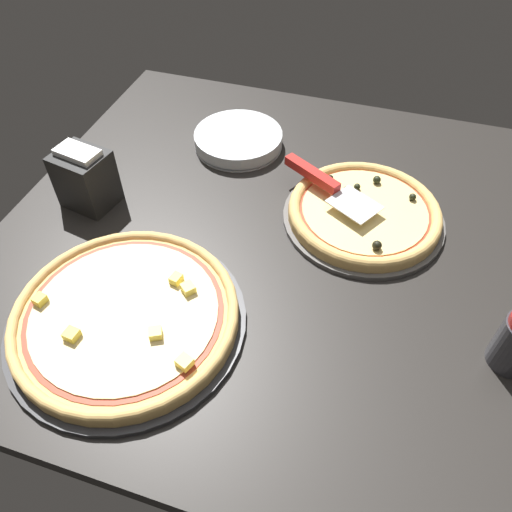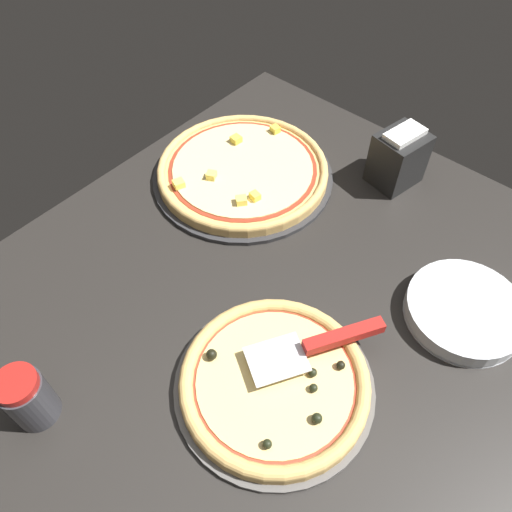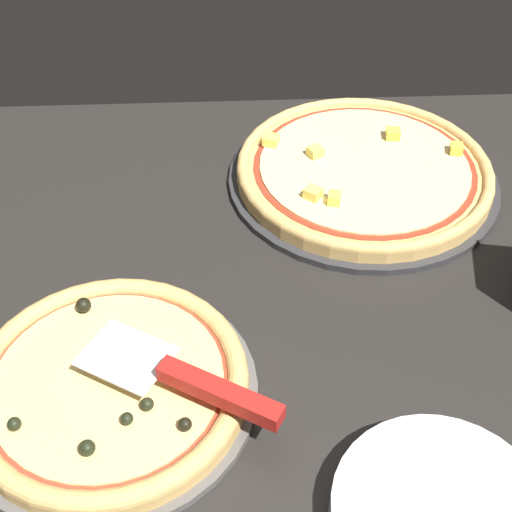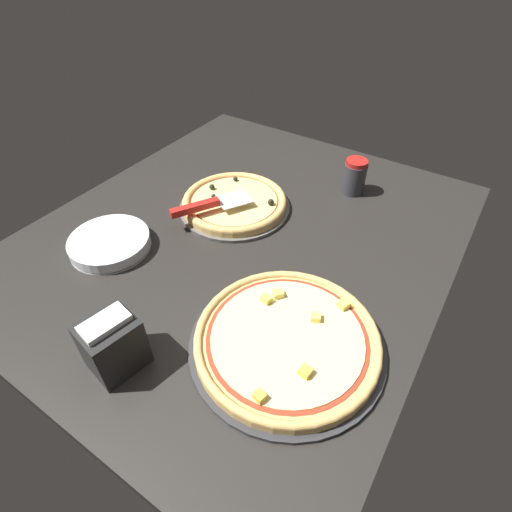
{
  "view_description": "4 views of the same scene",
  "coord_description": "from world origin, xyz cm",
  "px_view_note": "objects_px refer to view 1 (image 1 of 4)",
  "views": [
    {
      "loc": [
        -10.31,
        69.45,
        71.39
      ],
      "look_at": [
        8.53,
        9.93,
        3.0
      ],
      "focal_mm": 35.0,
      "sensor_mm": 36.0,
      "label": 1
    },
    {
      "loc": [
        -36.71,
        -29.43,
        78.17
      ],
      "look_at": [
        8.53,
        9.93,
        3.0
      ],
      "focal_mm": 35.0,
      "sensor_mm": 36.0,
      "label": 2
    },
    {
      "loc": [
        5.29,
        -57.65,
        66.17
      ],
      "look_at": [
        8.53,
        9.93,
        3.0
      ],
      "focal_mm": 50.0,
      "sensor_mm": 36.0,
      "label": 3
    },
    {
      "loc": [
        70.47,
        50.52,
        70.41
      ],
      "look_at": [
        8.53,
        9.93,
        3.0
      ],
      "focal_mm": 28.0,
      "sensor_mm": 36.0,
      "label": 4
    }
  ],
  "objects_px": {
    "serving_spatula": "(320,180)",
    "plate_stack": "(238,139)",
    "pizza_back": "(125,314)",
    "napkin_holder": "(85,178)",
    "pizza_front": "(364,212)"
  },
  "relations": [
    {
      "from": "pizza_front",
      "to": "serving_spatula",
      "type": "height_order",
      "value": "serving_spatula"
    },
    {
      "from": "serving_spatula",
      "to": "napkin_holder",
      "type": "xyz_separation_m",
      "value": [
        0.46,
        0.15,
        0.01
      ]
    },
    {
      "from": "serving_spatula",
      "to": "plate_stack",
      "type": "xyz_separation_m",
      "value": [
        0.23,
        -0.14,
        -0.04
      ]
    },
    {
      "from": "napkin_holder",
      "to": "plate_stack",
      "type": "bearing_deg",
      "value": -128.97
    },
    {
      "from": "pizza_front",
      "to": "napkin_holder",
      "type": "distance_m",
      "value": 0.58
    },
    {
      "from": "pizza_back",
      "to": "plate_stack",
      "type": "distance_m",
      "value": 0.55
    },
    {
      "from": "napkin_holder",
      "to": "pizza_back",
      "type": "bearing_deg",
      "value": 130.03
    },
    {
      "from": "serving_spatula",
      "to": "plate_stack",
      "type": "distance_m",
      "value": 0.27
    },
    {
      "from": "serving_spatula",
      "to": "napkin_holder",
      "type": "relative_size",
      "value": 1.7
    },
    {
      "from": "serving_spatula",
      "to": "plate_stack",
      "type": "height_order",
      "value": "serving_spatula"
    },
    {
      "from": "pizza_front",
      "to": "napkin_holder",
      "type": "xyz_separation_m",
      "value": [
        0.56,
        0.12,
        0.04
      ]
    },
    {
      "from": "pizza_back",
      "to": "plate_stack",
      "type": "xyz_separation_m",
      "value": [
        -0.01,
        -0.55,
        -0.01
      ]
    },
    {
      "from": "pizza_front",
      "to": "pizza_back",
      "type": "bearing_deg",
      "value": 47.78
    },
    {
      "from": "pizza_back",
      "to": "napkin_holder",
      "type": "relative_size",
      "value": 2.88
    },
    {
      "from": "pizza_front",
      "to": "plate_stack",
      "type": "height_order",
      "value": "pizza_front"
    }
  ]
}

